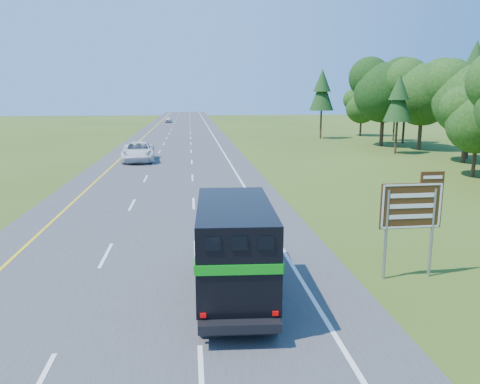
{
  "coord_description": "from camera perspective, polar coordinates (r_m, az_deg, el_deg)",
  "views": [
    {
      "loc": [
        1.68,
        -7.67,
        6.44
      ],
      "look_at": [
        4.24,
        16.14,
        1.48
      ],
      "focal_mm": 35.0,
      "sensor_mm": 36.0,
      "label": 1
    }
  ],
  "objects": [
    {
      "name": "tree_wall_right",
      "position": [
        44.84,
        27.14,
        9.87
      ],
      "size": [
        16.0,
        100.0,
        12.0
      ],
      "primitive_type": null,
      "color": "black",
      "rests_on": "ground"
    },
    {
      "name": "exit_sign",
      "position": [
        17.47,
        20.24,
        -2.07
      ],
      "size": [
        2.27,
        0.16,
        3.85
      ],
      "rotation": [
        0.0,
        0.0,
        0.03
      ],
      "color": "gray",
      "rests_on": "ground"
    },
    {
      "name": "horse_truck",
      "position": [
        15.09,
        -0.78,
        -6.45
      ],
      "size": [
        2.57,
        7.27,
        3.18
      ],
      "rotation": [
        0.0,
        0.0,
        -0.05
      ],
      "color": "black",
      "rests_on": "road"
    },
    {
      "name": "lane_markings",
      "position": [
        58.05,
        -7.79,
        5.26
      ],
      "size": [
        11.15,
        260.0,
        0.01
      ],
      "color": "yellow",
      "rests_on": "road"
    },
    {
      "name": "white_suv",
      "position": [
        47.62,
        -12.29,
        4.84
      ],
      "size": [
        3.61,
        6.96,
        1.87
      ],
      "primitive_type": "imported",
      "rotation": [
        0.0,
        0.0,
        0.08
      ],
      "color": "silver",
      "rests_on": "road"
    },
    {
      "name": "road",
      "position": [
        58.05,
        -7.79,
        5.24
      ],
      "size": [
        15.0,
        260.0,
        0.04
      ],
      "primitive_type": "cube",
      "color": "#38383A",
      "rests_on": "ground"
    },
    {
      "name": "far_car",
      "position": [
        115.52,
        -8.75,
        8.73
      ],
      "size": [
        1.72,
        4.07,
        1.37
      ],
      "primitive_type": "imported",
      "rotation": [
        0.0,
        0.0,
        -0.03
      ],
      "color": "silver",
      "rests_on": "road"
    }
  ]
}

